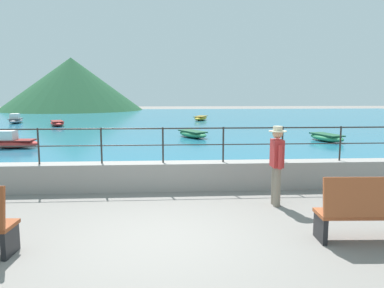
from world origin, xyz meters
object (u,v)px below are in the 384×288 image
(boat_3, at_px, (16,120))
(boat_5, at_px, (201,118))
(boat_1, at_px, (327,137))
(person_walking, at_px, (277,162))
(boat_4, at_px, (193,134))
(boat_0, at_px, (11,142))
(bench_far, at_px, (371,210))
(boat_2, at_px, (57,123))

(boat_3, relative_size, boat_5, 0.98)
(boat_1, bearing_deg, person_walking, -118.71)
(boat_1, height_order, boat_4, same)
(boat_0, xyz_separation_m, boat_1, (14.71, 1.32, -0.07))
(boat_3, bearing_deg, bench_far, -57.91)
(boat_4, distance_m, boat_5, 12.48)
(boat_3, bearing_deg, boat_0, -69.21)
(boat_4, height_order, boat_5, same)
(boat_2, bearing_deg, person_walking, -62.17)
(boat_1, relative_size, boat_3, 1.01)
(boat_0, bearing_deg, boat_1, 5.11)
(boat_5, bearing_deg, boat_0, -121.72)
(boat_3, bearing_deg, boat_2, -33.69)
(bench_far, distance_m, boat_3, 28.84)
(boat_1, height_order, boat_3, boat_3)
(bench_far, relative_size, boat_1, 0.70)
(boat_5, bearing_deg, boat_1, -70.70)
(boat_1, bearing_deg, boat_2, 148.85)
(bench_far, relative_size, boat_3, 0.71)
(boat_0, height_order, boat_4, boat_0)
(boat_0, relative_size, boat_5, 0.95)
(bench_far, xyz_separation_m, boat_2, (-11.35, 21.78, -0.30))
(boat_1, relative_size, boat_4, 1.00)
(boat_2, bearing_deg, boat_0, -83.83)
(bench_far, xyz_separation_m, boat_0, (-10.17, 10.86, -0.23))
(boat_4, bearing_deg, boat_5, 83.02)
(boat_3, relative_size, boat_4, 0.99)
(person_walking, height_order, boat_0, person_walking)
(person_walking, distance_m, boat_5, 24.42)
(bench_far, bearing_deg, boat_1, 69.56)
(bench_far, height_order, boat_3, bench_far)
(person_walking, bearing_deg, boat_1, 61.29)
(person_walking, relative_size, boat_4, 0.71)
(boat_3, bearing_deg, person_walking, -57.25)
(boat_0, height_order, boat_1, boat_0)
(boat_0, bearing_deg, boat_4, 21.89)
(bench_far, bearing_deg, boat_0, 133.10)
(boat_0, height_order, boat_3, same)
(boat_3, distance_m, boat_4, 16.83)
(boat_2, bearing_deg, boat_4, -39.25)
(boat_2, bearing_deg, boat_5, 23.60)
(person_walking, bearing_deg, boat_3, 122.75)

